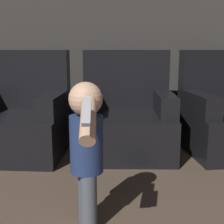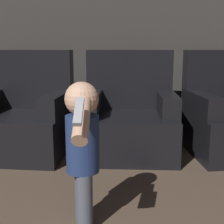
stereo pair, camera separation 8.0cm
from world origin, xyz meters
name	(u,v)px [view 2 (the right image)]	position (x,y,z in m)	size (l,w,h in m)	color
wall_back	(115,23)	(0.00, 4.50, 1.30)	(8.40, 0.05, 2.60)	#33302D
armchair_left	(23,119)	(-0.90, 3.72, 0.33)	(0.95, 0.89, 0.99)	black
armchair_middle	(129,119)	(0.14, 3.72, 0.33)	(0.91, 0.85, 0.99)	black
person_toddler	(82,144)	(-0.18, 2.39, 0.50)	(0.18, 0.57, 0.84)	#474C56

